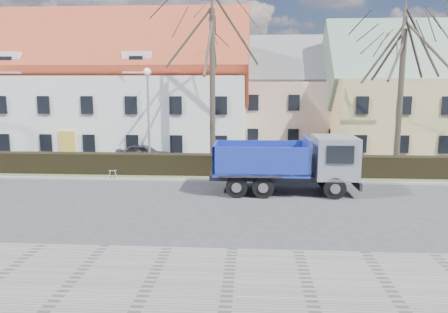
# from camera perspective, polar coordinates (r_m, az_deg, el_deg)

# --- Properties ---
(ground) EXTENTS (120.00, 120.00, 0.00)m
(ground) POSITION_cam_1_polar(r_m,az_deg,el_deg) (20.93, 1.88, -6.11)
(ground) COLOR #38383A
(sidewalk_near) EXTENTS (80.00, 5.00, 0.08)m
(sidewalk_near) POSITION_cam_1_polar(r_m,az_deg,el_deg) (12.94, 0.59, -16.10)
(sidewalk_near) COLOR gray
(sidewalk_near) RESTS_ON ground
(curb_far) EXTENTS (80.00, 0.30, 0.12)m
(curb_far) POSITION_cam_1_polar(r_m,az_deg,el_deg) (25.38, 2.23, -3.19)
(curb_far) COLOR gray
(curb_far) RESTS_ON ground
(grass_strip) EXTENTS (80.00, 3.00, 0.10)m
(grass_strip) POSITION_cam_1_polar(r_m,az_deg,el_deg) (26.94, 2.32, -2.47)
(grass_strip) COLOR #485731
(grass_strip) RESTS_ON ground
(hedge) EXTENTS (60.00, 0.90, 1.30)m
(hedge) POSITION_cam_1_polar(r_m,az_deg,el_deg) (26.63, 2.32, -1.29)
(hedge) COLOR black
(hedge) RESTS_ON ground
(building_white) EXTENTS (26.80, 10.80, 9.50)m
(building_white) POSITION_cam_1_polar(r_m,az_deg,el_deg) (38.65, -17.07, 7.78)
(building_white) COLOR white
(building_white) RESTS_ON ground
(building_pink) EXTENTS (10.80, 8.80, 8.00)m
(building_pink) POSITION_cam_1_polar(r_m,az_deg,el_deg) (40.32, 8.60, 7.07)
(building_pink) COLOR beige
(building_pink) RESTS_ON ground
(building_yellow) EXTENTS (18.80, 10.80, 8.50)m
(building_yellow) POSITION_cam_1_polar(r_m,az_deg,el_deg) (40.22, 26.39, 6.55)
(building_yellow) COLOR tan
(building_yellow) RESTS_ON ground
(tree_1) EXTENTS (9.20, 9.20, 12.65)m
(tree_1) POSITION_cam_1_polar(r_m,az_deg,el_deg) (28.78, -1.53, 10.88)
(tree_1) COLOR #342D24
(tree_1) RESTS_ON ground
(tree_2) EXTENTS (8.00, 8.00, 11.00)m
(tree_2) POSITION_cam_1_polar(r_m,az_deg,el_deg) (30.14, 22.11, 8.56)
(tree_2) COLOR #342D24
(tree_2) RESTS_ON ground
(dump_truck) EXTENTS (7.72, 2.94, 3.08)m
(dump_truck) POSITION_cam_1_polar(r_m,az_deg,el_deg) (22.78, 7.28, -0.93)
(dump_truck) COLOR navy
(dump_truck) RESTS_ON ground
(streetlight) EXTENTS (0.52, 0.52, 6.68)m
(streetlight) POSITION_cam_1_polar(r_m,az_deg,el_deg) (28.02, -9.81, 4.67)
(streetlight) COLOR #9C9EA0
(streetlight) RESTS_ON ground
(cart_frame) EXTENTS (0.72, 0.43, 0.65)m
(cart_frame) POSITION_cam_1_polar(r_m,az_deg,el_deg) (26.72, -14.76, -2.28)
(cart_frame) COLOR silver
(cart_frame) RESTS_ON ground
(parked_car_a) EXTENTS (3.97, 1.67, 1.34)m
(parked_car_a) POSITION_cam_1_polar(r_m,az_deg,el_deg) (31.99, -10.47, 0.42)
(parked_car_a) COLOR #2A2B2F
(parked_car_a) RESTS_ON ground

